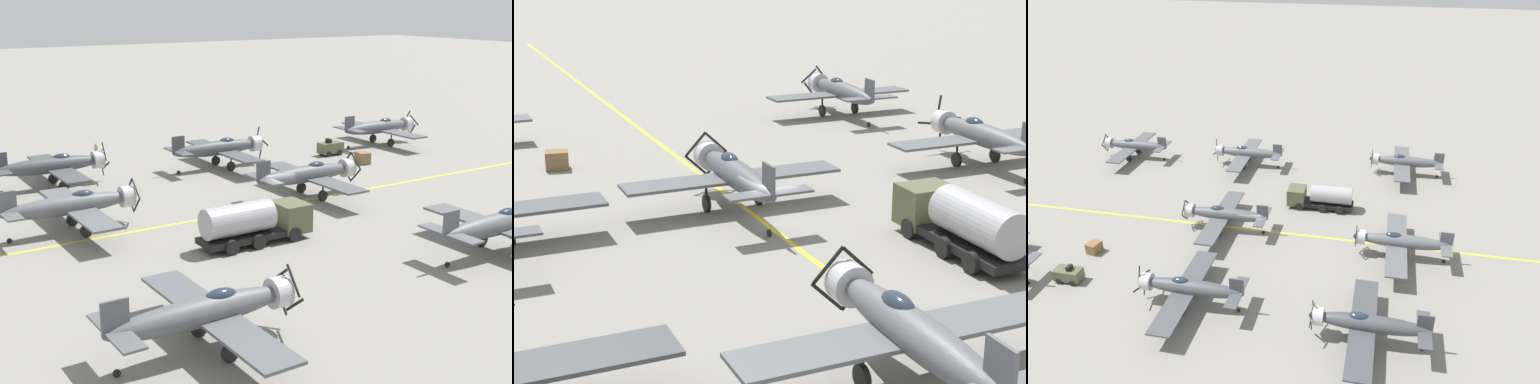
{
  "view_description": "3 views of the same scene",
  "coord_description": "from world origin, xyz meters",
  "views": [
    {
      "loc": [
        45.45,
        -31.46,
        16.12
      ],
      "look_at": [
        1.02,
        -3.09,
        1.75
      ],
      "focal_mm": 50.0,
      "sensor_mm": 36.0,
      "label": 1
    },
    {
      "loc": [
        -16.37,
        -37.53,
        14.32
      ],
      "look_at": [
        0.14,
        0.13,
        1.76
      ],
      "focal_mm": 60.0,
      "sensor_mm": 36.0,
      "label": 2
    },
    {
      "loc": [
        -46.87,
        -13.52,
        30.33
      ],
      "look_at": [
        5.12,
        -2.59,
        2.53
      ],
      "focal_mm": 35.0,
      "sensor_mm": 36.0,
      "label": 3
    }
  ],
  "objects": [
    {
      "name": "supply_crate_by_tanker",
      "position": [
        -7.82,
        15.29,
        0.58
      ],
      "size": [
        1.59,
        1.41,
        1.17
      ],
      "primitive_type": "cube",
      "rotation": [
        0.0,
        0.0,
        -0.19
      ],
      "color": "brown",
      "rests_on": "ground"
    },
    {
      "name": "airplane_mid_left",
      "position": [
        -13.75,
        2.18,
        2.01
      ],
      "size": [
        12.0,
        9.98,
        3.73
      ],
      "rotation": [
        0.0,
        0.0,
        -0.21
      ],
      "color": "#46484D",
      "rests_on": "ground"
    },
    {
      "name": "fuel_tanker",
      "position": [
        6.73,
        -6.8,
        1.51
      ],
      "size": [
        2.68,
        8.0,
        2.98
      ],
      "color": "black",
      "rests_on": "ground"
    },
    {
      "name": "airplane_mid_right",
      "position": [
        16.99,
        5.35,
        2.01
      ],
      "size": [
        12.0,
        9.98,
        3.79
      ],
      "rotation": [
        0.0,
        0.0,
        -0.16
      ],
      "color": "#55575D",
      "rests_on": "ground"
    },
    {
      "name": "airplane_near_left",
      "position": [
        -15.14,
        -13.79,
        2.01
      ],
      "size": [
        12.0,
        9.98,
        3.65
      ],
      "rotation": [
        0.0,
        0.0,
        -0.19
      ],
      "color": "#414449",
      "rests_on": "ground"
    },
    {
      "name": "airplane_far_right",
      "position": [
        16.25,
        22.61,
        2.01
      ],
      "size": [
        12.0,
        9.98,
        3.65
      ],
      "rotation": [
        0.0,
        0.0,
        0.22
      ],
      "color": "#4F5156",
      "rests_on": "ground"
    },
    {
      "name": "tow_tractor",
      "position": [
        -12.78,
        15.09,
        0.79
      ],
      "size": [
        1.57,
        2.6,
        1.79
      ],
      "color": "#515638",
      "rests_on": "ground"
    },
    {
      "name": "ground_plane",
      "position": [
        0.0,
        0.0,
        0.0
      ],
      "size": [
        400.0,
        400.0,
        0.0
      ],
      "primitive_type": "plane",
      "color": "gray"
    },
    {
      "name": "airplane_near_right",
      "position": [
        18.46,
        -16.93,
        2.01
      ],
      "size": [
        12.0,
        9.98,
        3.65
      ],
      "rotation": [
        0.0,
        0.0,
        0.07
      ],
      "color": "#54565B",
      "rests_on": "ground"
    },
    {
      "name": "taxiway_stripe",
      "position": [
        0.0,
        0.0,
        0.0
      ],
      "size": [
        0.3,
        160.0,
        0.01
      ],
      "primitive_type": "cube",
      "color": "yellow",
      "rests_on": "ground"
    },
    {
      "name": "airplane_mid_center",
      "position": [
        -0.59,
        3.14,
        2.01
      ],
      "size": [
        12.0,
        9.98,
        3.65
      ],
      "rotation": [
        0.0,
        0.0,
        -0.23
      ],
      "color": "#4E5055",
      "rests_on": "ground"
    },
    {
      "name": "airplane_near_center",
      "position": [
        -2.19,
        -16.38,
        2.01
      ],
      "size": [
        12.0,
        9.98,
        3.65
      ],
      "rotation": [
        0.0,
        0.0,
        -0.13
      ],
      "color": "#575A5F",
      "rests_on": "ground"
    }
  ]
}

